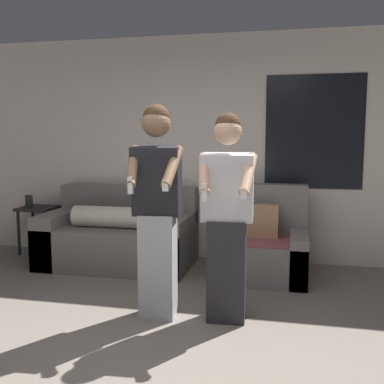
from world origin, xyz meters
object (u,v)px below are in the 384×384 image
Objects in this scene: side_table at (38,215)px; person_left at (157,209)px; armchair at (261,247)px; couch at (119,237)px; person_right at (227,217)px.

person_left is (2.10, -1.65, 0.42)m from side_table.
armchair is at bearing -6.85° from side_table.
side_table is at bearing 173.15° from armchair.
couch is 1.25m from side_table.
person_left is at bearing -120.41° from armchair.
side_table is 0.45× the size of person_right.
couch is at bearing 122.62° from person_left.
armchair is 1.39m from person_right.
person_left is 0.57m from person_right.
couch is at bearing 177.21° from armchair.
armchair reaches higher than side_table.
side_table is at bearing 149.00° from person_right.
person_right is (0.57, 0.05, -0.05)m from person_left.
couch is 1.75m from person_left.
side_table is (-2.87, 0.34, 0.18)m from armchair.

